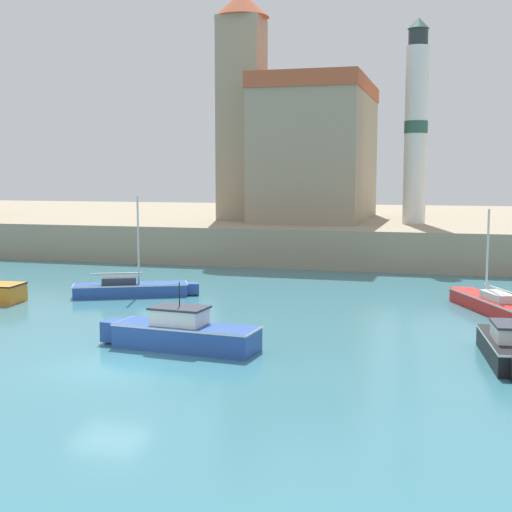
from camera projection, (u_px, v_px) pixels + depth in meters
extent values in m
plane|color=teal|center=(109.00, 368.00, 23.49)|extent=(200.00, 200.00, 0.00)
cube|color=gray|center=(333.00, 228.00, 66.72)|extent=(120.00, 40.00, 2.65)
cube|color=#284C9E|center=(131.00, 290.00, 37.20)|extent=(5.88, 3.72, 0.67)
cube|color=#284C9E|center=(192.00, 288.00, 37.72)|extent=(0.90, 0.97, 0.57)
cube|color=white|center=(131.00, 284.00, 37.16)|extent=(5.94, 3.76, 0.07)
cylinder|color=silver|center=(138.00, 240.00, 36.96)|extent=(0.10, 0.10, 4.56)
cylinder|color=silver|center=(116.00, 273.00, 36.98)|extent=(2.41, 1.17, 0.08)
cube|color=#333842|center=(119.00, 280.00, 37.04)|extent=(2.00, 1.63, 0.36)
cube|color=black|center=(510.00, 350.00, 24.35)|extent=(2.09, 4.77, 0.77)
cube|color=white|center=(511.00, 340.00, 24.31)|extent=(2.11, 4.82, 0.07)
cube|color=silver|center=(512.00, 333.00, 24.05)|extent=(1.36, 1.74, 0.51)
cube|color=red|center=(490.00, 305.00, 32.83)|extent=(3.68, 6.25, 0.68)
cube|color=red|center=(458.00, 293.00, 36.19)|extent=(0.82, 0.76, 0.58)
cube|color=white|center=(491.00, 299.00, 32.79)|extent=(3.71, 6.31, 0.07)
cylinder|color=silver|center=(488.00, 253.00, 33.02)|extent=(0.10, 0.10, 4.08)
cylinder|color=silver|center=(500.00, 289.00, 31.95)|extent=(1.24, 2.63, 0.08)
cube|color=silver|center=(498.00, 297.00, 32.15)|extent=(1.54, 2.07, 0.36)
cube|color=#284C9E|center=(186.00, 337.00, 26.00)|extent=(5.44, 2.16, 0.90)
cube|color=#284C9E|center=(115.00, 330.00, 27.07)|extent=(0.83, 0.98, 0.77)
cube|color=white|center=(186.00, 326.00, 25.95)|extent=(5.49, 2.18, 0.07)
cube|color=silver|center=(180.00, 317.00, 26.01)|extent=(1.97, 1.42, 0.58)
cube|color=#2D333D|center=(180.00, 308.00, 25.97)|extent=(2.13, 1.52, 0.08)
cylinder|color=black|center=(179.00, 294.00, 25.91)|extent=(0.04, 0.04, 0.90)
cube|color=gray|center=(317.00, 158.00, 58.05)|extent=(8.16, 14.38, 9.91)
cube|color=#B25133|center=(318.00, 89.00, 57.41)|extent=(8.32, 14.67, 1.20)
cube|color=gray|center=(242.00, 120.00, 57.16)|extent=(3.39, 3.39, 15.97)
cone|color=#B25133|center=(242.00, 5.00, 56.12)|extent=(4.40, 4.40, 2.00)
cylinder|color=silver|center=(416.00, 136.00, 52.25)|extent=(1.66, 1.66, 12.91)
cylinder|color=#2D5647|center=(416.00, 127.00, 52.17)|extent=(1.71, 1.71, 0.90)
cylinder|color=#262D33|center=(418.00, 37.00, 51.43)|extent=(1.41, 1.41, 1.20)
cone|color=#2D5647|center=(419.00, 23.00, 51.32)|extent=(1.57, 1.57, 0.80)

